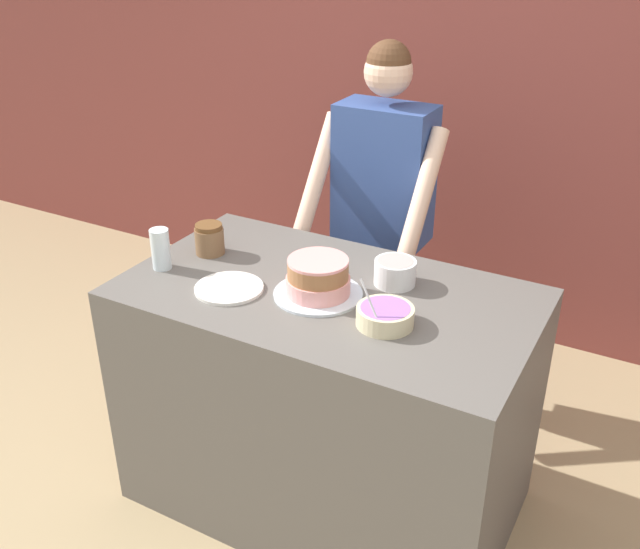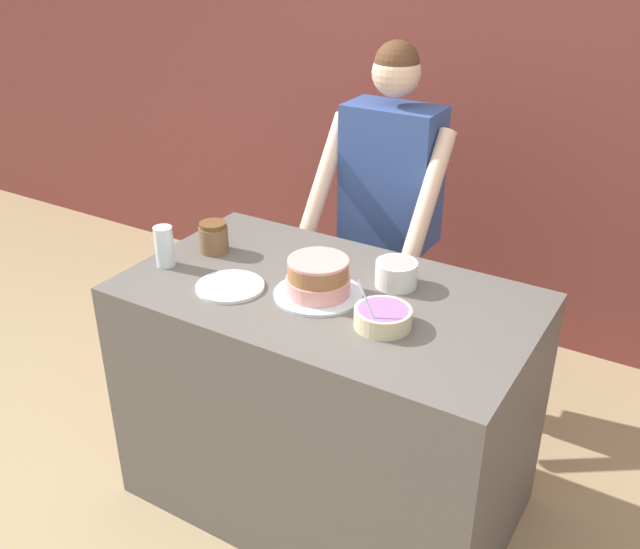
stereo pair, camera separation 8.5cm
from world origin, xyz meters
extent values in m
cube|color=brown|center=(0.00, 2.02, 1.30)|extent=(10.00, 0.05, 2.60)
cube|color=#5B5651|center=(0.00, 0.41, 0.47)|extent=(1.43, 0.82, 0.93)
cylinder|color=#2D2D38|center=(-0.24, 1.19, 0.40)|extent=(0.12, 0.12, 0.80)
cylinder|color=#2D2D38|center=(-0.06, 1.19, 0.40)|extent=(0.12, 0.12, 0.80)
cube|color=#334C8C|center=(-0.15, 1.19, 1.09)|extent=(0.41, 0.22, 0.60)
cylinder|color=beige|center=(-0.39, 1.03, 1.09)|extent=(0.07, 0.38, 0.51)
cylinder|color=beige|center=(0.09, 1.03, 1.09)|extent=(0.07, 0.38, 0.51)
sphere|color=beige|center=(-0.15, 1.19, 1.53)|extent=(0.20, 0.20, 0.20)
sphere|color=#51331E|center=(-0.15, 1.19, 1.56)|extent=(0.18, 0.18, 0.18)
cylinder|color=silver|center=(-0.01, 0.37, 0.94)|extent=(0.31, 0.31, 0.01)
cylinder|color=pink|center=(-0.01, 0.37, 0.97)|extent=(0.22, 0.22, 0.06)
cylinder|color=#9E663D|center=(-0.01, 0.37, 1.03)|extent=(0.21, 0.21, 0.06)
cylinder|color=pink|center=(-0.01, 0.37, 1.06)|extent=(0.21, 0.21, 0.01)
cylinder|color=white|center=(0.18, 0.57, 0.98)|extent=(0.15, 0.15, 0.09)
cylinder|color=pink|center=(0.18, 0.57, 1.02)|extent=(0.13, 0.13, 0.01)
cylinder|color=beige|center=(0.27, 0.30, 0.97)|extent=(0.18, 0.18, 0.06)
cylinder|color=#9E66B7|center=(0.27, 0.30, 0.99)|extent=(0.16, 0.16, 0.01)
cylinder|color=silver|center=(0.25, 0.24, 1.02)|extent=(0.10, 0.03, 0.16)
cylinder|color=silver|center=(-0.61, 0.27, 1.01)|extent=(0.07, 0.07, 0.15)
cylinder|color=white|center=(-0.30, 0.25, 0.94)|extent=(0.24, 0.24, 0.01)
cylinder|color=brown|center=(-0.54, 0.46, 0.98)|extent=(0.11, 0.11, 0.10)
cylinder|color=brown|center=(-0.54, 0.46, 1.04)|extent=(0.10, 0.10, 0.02)
camera|label=1|loc=(1.02, -1.49, 2.11)|focal=40.00mm
camera|label=2|loc=(1.09, -1.45, 2.11)|focal=40.00mm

